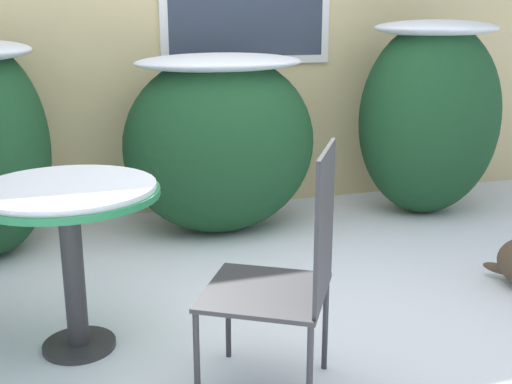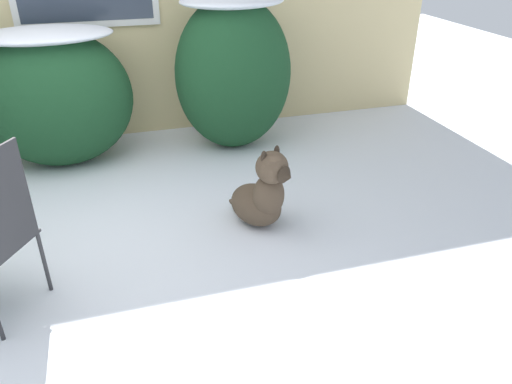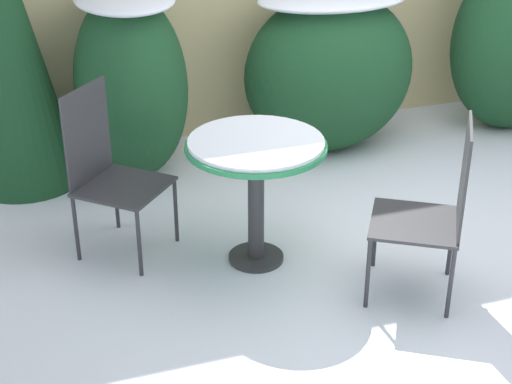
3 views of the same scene
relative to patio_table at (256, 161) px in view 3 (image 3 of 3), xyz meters
name	(u,v)px [view 3 (image 3 of 3)]	position (x,y,z in m)	size (l,w,h in m)	color
ground_plane	(418,249)	(0.98, -0.20, -0.64)	(16.00, 16.00, 0.00)	white
shrub_left	(131,80)	(-0.44, 1.43, 0.06)	(0.78, 1.06, 1.32)	#194223
shrub_middle	(330,68)	(1.04, 1.39, 0.01)	(1.32, 0.82, 1.22)	#194223
evergreen_bush	(11,54)	(-1.21, 1.54, 0.29)	(0.77, 0.77, 1.86)	#194223
patio_table	(256,161)	(0.00, 0.00, 0.00)	(0.79, 0.79, 0.77)	#2D2D30
patio_chair_near_table	(109,168)	(-0.77, 0.41, -0.11)	(0.65, 0.65, 1.01)	#2D2D30
patio_chair_far_side	(435,208)	(0.78, -0.63, -0.11)	(0.64, 0.64, 1.01)	#2D2D30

